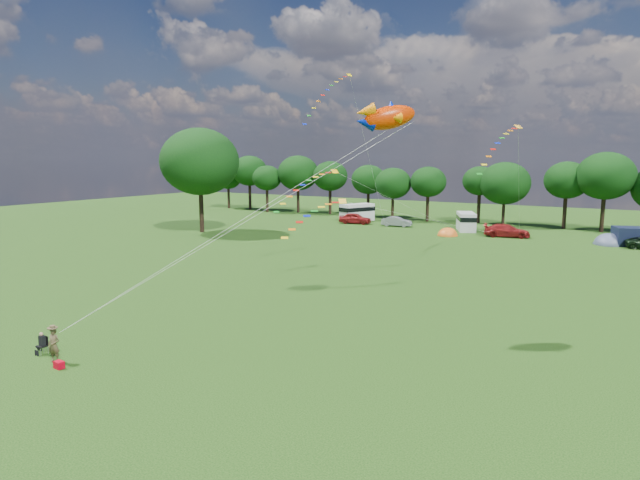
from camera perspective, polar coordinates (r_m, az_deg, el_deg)
The scene contains 19 objects.
ground_plane at distance 30.86m, azimuth -7.83°, elevation -9.32°, with size 180.00×180.00×0.00m, color black.
tree_line at distance 78.88m, azimuth 21.61°, elevation 5.86°, with size 102.98×10.98×10.27m.
big_tree at distance 70.23m, azimuth -12.70°, elevation 8.15°, with size 10.00×10.00×13.28m.
car_a at distance 77.96m, azimuth 3.77°, elevation 2.33°, with size 1.87×4.76×1.59m, color maroon.
car_b at distance 75.42m, azimuth 8.17°, elevation 1.96°, with size 1.46×3.90×1.38m, color gray.
car_c at distance 68.56m, azimuth 19.30°, elevation 0.95°, with size 2.18×5.18×1.55m, color maroon.
campervan_b at distance 81.32m, azimuth 3.98°, elevation 3.02°, with size 4.16×5.76×2.60m.
campervan_c at distance 72.95m, azimuth 15.32°, elevation 1.97°, with size 3.81×5.28×2.38m.
tent_orange at distance 67.79m, azimuth 13.45°, elevation 0.47°, with size 2.52×2.76×1.97m.
tent_greyblue at distance 67.34m, azimuth 28.47°, elevation -0.41°, with size 3.34×3.66×2.49m.
awning_navy at distance 67.51m, azimuth 30.20°, elevation 0.33°, with size 3.26×2.65×2.03m, color black.
kite_flyer at distance 28.48m, azimuth -26.52°, elevation -10.01°, with size 0.60×0.40×1.65m, color brown.
camp_chair at distance 29.93m, azimuth -27.49°, elevation -9.52°, with size 0.46×0.46×1.11m.
kite_bag at distance 27.79m, azimuth -26.08°, elevation -11.87°, with size 0.47×0.32×0.34m, color #C20015.
fish_kite at distance 29.23m, azimuth 6.94°, elevation 12.86°, with size 3.16×3.05×1.86m.
streamer_kite_a at distance 60.23m, azimuth 1.15°, elevation 15.64°, with size 3.23×5.54×5.73m.
streamer_kite_b at distance 48.18m, azimuth -1.01°, elevation 6.02°, with size 4.24×4.70×3.80m.
streamer_kite_c at distance 40.87m, azimuth -0.06°, elevation 3.01°, with size 3.17×4.93×2.80m.
streamer_kite_d at distance 49.21m, azimuth 18.91°, elevation 9.93°, with size 2.63×5.08×4.27m.
Camera 1 is at (18.60, -22.69, 9.56)m, focal length 30.00 mm.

